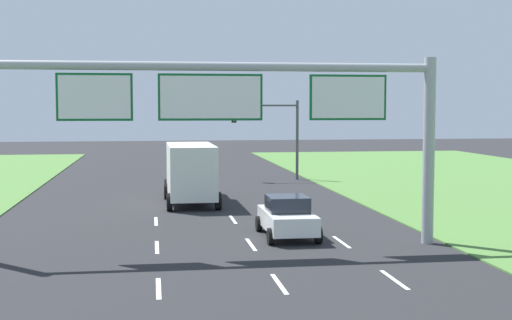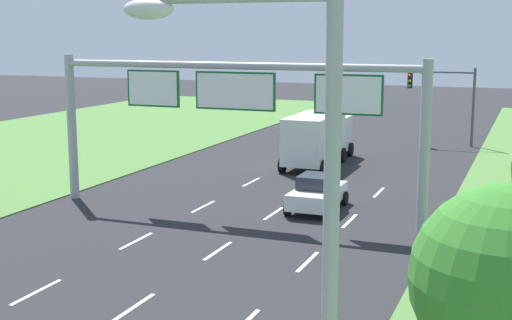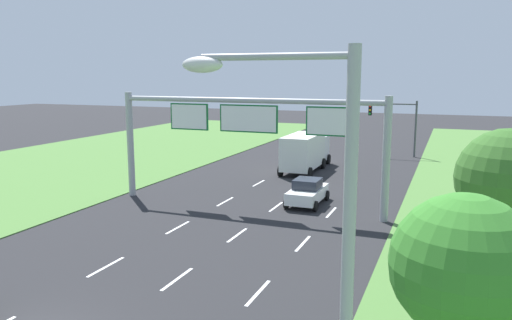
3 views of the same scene
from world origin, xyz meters
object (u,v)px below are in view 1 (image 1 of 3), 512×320
Objects in this scene: car_near_red at (287,217)px; sign_gantry at (211,113)px; box_truck at (190,170)px; traffic_light_mast at (270,125)px.

sign_gantry is (-3.19, -2.03, 4.14)m from car_near_red.
box_truck is at bearing 106.41° from car_near_red.
sign_gantry is at bearing -147.64° from car_near_red.
box_truck is 1.45× the size of traffic_light_mast.
car_near_red is 0.24× the size of sign_gantry.
sign_gantry reaches higher than traffic_light_mast.
car_near_red is at bearing 32.49° from sign_gantry.
car_near_red is 0.50× the size of box_truck.
car_near_red is at bearing -74.02° from box_truck.
traffic_light_mast is at bearing 59.52° from box_truck.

